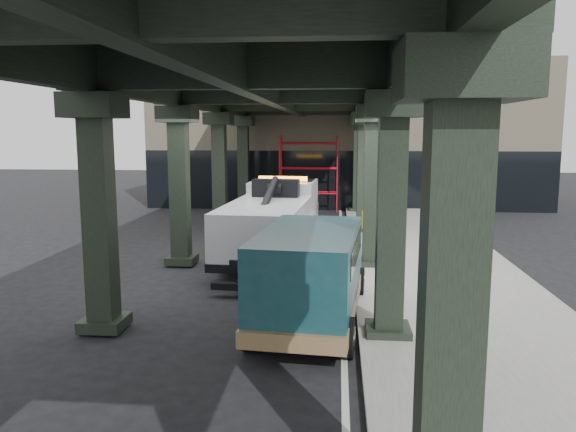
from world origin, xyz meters
The scene contains 8 objects.
ground centered at (0.00, 0.00, 0.00)m, with size 90.00×90.00×0.00m, color black.
sidewalk centered at (4.50, 2.00, 0.07)m, with size 5.00×40.00×0.15m, color gray.
lane_stripe centered at (1.70, 2.00, 0.01)m, with size 0.12×38.00×0.01m, color silver.
viaduct centered at (-0.40, 2.00, 5.46)m, with size 7.40×32.00×6.40m.
building centered at (2.00, 20.00, 4.00)m, with size 22.00×10.00×8.00m, color #C6B793.
scaffolding centered at (0.00, 14.64, 2.11)m, with size 3.08×0.88×4.00m.
tow_truck centered at (-0.58, 3.49, 1.33)m, with size 2.87×8.46×2.73m.
towed_van centered at (0.98, -3.20, 1.17)m, with size 2.56×5.52×2.17m.
Camera 1 is at (1.53, -15.14, 4.24)m, focal length 35.00 mm.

